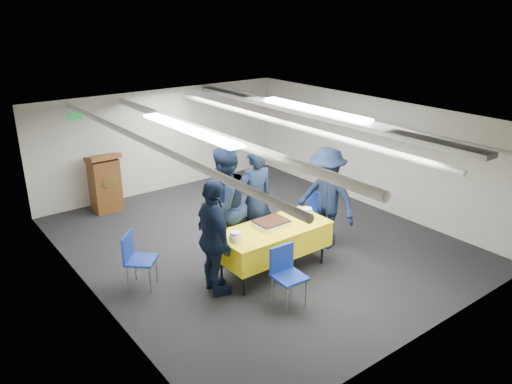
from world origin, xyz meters
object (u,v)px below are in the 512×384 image
serving_table (273,239)px  sailor_c (214,238)px  sailor_b (224,206)px  sailor_d (326,198)px  chair_left (135,255)px  chair_right (311,211)px  sailor_a (255,201)px  chair_near (286,270)px  sheet_cake (271,223)px  podium (105,182)px

serving_table → sailor_c: 1.13m
sailor_b → sailor_d: bearing=145.8°
chair_left → sailor_c: sailor_c is taller
sailor_c → sailor_d: (2.38, 0.14, 0.01)m
chair_right → serving_table: bearing=-158.1°
chair_left → sailor_a: (2.14, -0.14, 0.41)m
chair_left → sailor_d: size_ratio=0.48×
chair_near → chair_right: size_ratio=1.00×
sheet_cake → sailor_a: 0.70m
serving_table → sailor_a: size_ratio=0.98×
chair_left → sailor_a: 2.18m
serving_table → podium: podium is taller
chair_left → sailor_b: size_ratio=0.44×
sailor_b → sailor_c: (-0.66, -0.73, -0.10)m
chair_right → podium: bearing=125.0°
serving_table → sailor_b: size_ratio=0.93×
serving_table → sailor_c: (-1.08, 0.03, 0.33)m
chair_left → podium: bearing=76.1°
serving_table → sailor_b: (-0.42, 0.76, 0.43)m
sailor_c → chair_right: bearing=-67.9°
sheet_cake → sailor_d: 1.29m
sailor_d → serving_table: bearing=-94.0°
chair_left → sailor_a: sailor_a is taller
serving_table → sailor_b: sailor_b is taller
serving_table → chair_right: 1.42m
chair_left → chair_near: bearing=-48.2°
sailor_c → chair_near: bearing=-132.0°
serving_table → chair_right: bearing=21.9°
chair_near → sailor_a: 1.72m
chair_near → sailor_d: bearing=29.4°
serving_table → sailor_b: 0.97m
sheet_cake → chair_left: (-1.96, 0.81, -0.28)m
podium → sailor_c: 4.05m
chair_left → sailor_a: size_ratio=0.46×
serving_table → chair_left: bearing=155.6°
serving_table → podium: size_ratio=1.46×
sailor_a → chair_right: bearing=174.0°
serving_table → chair_near: (-0.43, -0.81, -0.03)m
chair_right → sailor_a: size_ratio=0.46×
serving_table → podium: 4.23m
sailor_a → sailor_d: (1.10, -0.58, -0.04)m
serving_table → sailor_d: 1.35m
sheet_cake → podium: 4.17m
chair_left → sailor_c: (0.86, -0.85, 0.36)m
chair_near → sailor_b: (0.01, 1.57, 0.46)m
chair_left → sheet_cake: bearing=-22.3°
sailor_d → sailor_a: bearing=-128.9°
chair_near → podium: bearing=98.5°
sailor_b → chair_left: bearing=-19.7°
chair_near → sailor_a: sailor_a is taller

